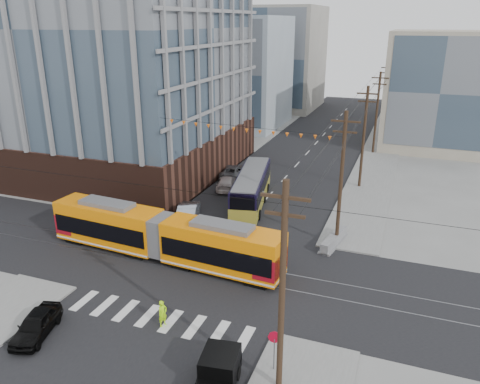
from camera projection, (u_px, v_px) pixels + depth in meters
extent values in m
plane|color=slate|center=(182.00, 294.00, 31.42)|extent=(160.00, 160.00, 0.00)
cube|color=#381E16|center=(97.00, 48.00, 53.94)|extent=(30.00, 25.00, 28.60)
cube|color=#8C99A5|center=(230.00, 72.00, 79.62)|extent=(18.00, 16.00, 18.00)
cube|color=gray|center=(438.00, 91.00, 65.62)|extent=(14.00, 14.00, 16.00)
cube|color=gray|center=(280.00, 58.00, 95.88)|extent=(16.00, 18.00, 20.00)
cube|color=#8C99A5|center=(447.00, 82.00, 82.89)|extent=(16.00, 16.00, 14.00)
cylinder|color=black|center=(282.00, 293.00, 21.46)|extent=(0.30, 0.30, 11.00)
cylinder|color=black|center=(385.00, 97.00, 75.98)|extent=(0.30, 0.30, 11.00)
imported|color=black|center=(36.00, 325.00, 27.07)|extent=(2.66, 4.39, 1.40)
imported|color=#939CA9|center=(189.00, 211.00, 42.87)|extent=(3.16, 5.17, 1.61)
imported|color=beige|center=(227.00, 183.00, 50.71)|extent=(3.11, 5.18, 1.40)
imported|color=#525357|center=(233.00, 171.00, 54.55)|extent=(3.03, 5.40, 1.43)
imported|color=#B4FD0E|center=(163.00, 313.00, 27.85)|extent=(0.59, 0.72, 1.70)
cube|color=slate|center=(334.00, 240.00, 38.13)|extent=(1.80, 4.51, 0.88)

